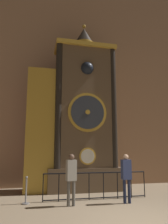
{
  "coord_description": "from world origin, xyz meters",
  "views": [
    {
      "loc": [
        -2.86,
        -5.74,
        1.87
      ],
      "look_at": [
        -0.38,
        5.01,
        3.84
      ],
      "focal_mm": 35.0,
      "sensor_mm": 36.0,
      "label": 1
    }
  ],
  "objects_px": {
    "clock_tower": "(75,116)",
    "visitor_far": "(126,173)",
    "visitor_near": "(71,174)",
    "stanchion_post": "(26,195)"
  },
  "relations": [
    {
      "from": "clock_tower",
      "to": "visitor_far",
      "type": "relative_size",
      "value": 5.01
    },
    {
      "from": "visitor_far",
      "to": "stanchion_post",
      "type": "height_order",
      "value": "visitor_far"
    },
    {
      "from": "clock_tower",
      "to": "stanchion_post",
      "type": "relative_size",
      "value": 9.08
    },
    {
      "from": "visitor_far",
      "to": "clock_tower",
      "type": "bearing_deg",
      "value": 112.97
    },
    {
      "from": "visitor_near",
      "to": "visitor_far",
      "type": "xyz_separation_m",
      "value": [
        2.05,
        -0.06,
        -0.01
      ]
    },
    {
      "from": "clock_tower",
      "to": "visitor_near",
      "type": "height_order",
      "value": "clock_tower"
    },
    {
      "from": "clock_tower",
      "to": "visitor_far",
      "type": "distance_m",
      "value": 4.14
    },
    {
      "from": "visitor_near",
      "to": "visitor_far",
      "type": "height_order",
      "value": "visitor_near"
    },
    {
      "from": "visitor_near",
      "to": "stanchion_post",
      "type": "xyz_separation_m",
      "value": [
        -1.53,
        0.67,
        -0.75
      ]
    },
    {
      "from": "visitor_near",
      "to": "clock_tower",
      "type": "bearing_deg",
      "value": 68.15
    }
  ]
}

